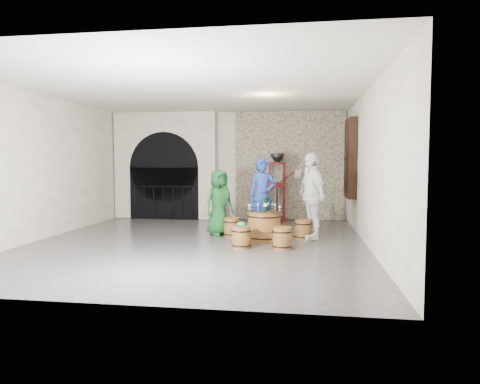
# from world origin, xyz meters

# --- Properties ---
(ground) EXTENTS (8.00, 8.00, 0.00)m
(ground) POSITION_xyz_m (0.00, 0.00, 0.00)
(ground) COLOR #2F2F32
(ground) RESTS_ON ground
(wall_back) EXTENTS (8.00, 0.00, 8.00)m
(wall_back) POSITION_xyz_m (0.00, 4.00, 1.60)
(wall_back) COLOR beige
(wall_back) RESTS_ON ground
(wall_front) EXTENTS (8.00, 0.00, 8.00)m
(wall_front) POSITION_xyz_m (0.00, -4.00, 1.60)
(wall_front) COLOR beige
(wall_front) RESTS_ON ground
(wall_left) EXTENTS (0.00, 8.00, 8.00)m
(wall_left) POSITION_xyz_m (-3.50, 0.00, 1.60)
(wall_left) COLOR beige
(wall_left) RESTS_ON ground
(wall_right) EXTENTS (0.00, 8.00, 8.00)m
(wall_right) POSITION_xyz_m (3.50, 0.00, 1.60)
(wall_right) COLOR beige
(wall_right) RESTS_ON ground
(ceiling) EXTENTS (8.00, 8.00, 0.00)m
(ceiling) POSITION_xyz_m (0.00, 0.00, 3.20)
(ceiling) COLOR beige
(ceiling) RESTS_ON wall_back
(stone_facing_panel) EXTENTS (3.20, 0.12, 3.18)m
(stone_facing_panel) POSITION_xyz_m (1.80, 3.94, 1.60)
(stone_facing_panel) COLOR tan
(stone_facing_panel) RESTS_ON ground
(arched_opening) EXTENTS (3.10, 0.60, 3.19)m
(arched_opening) POSITION_xyz_m (-1.90, 3.74, 1.58)
(arched_opening) COLOR beige
(arched_opening) RESTS_ON ground
(shuttered_window) EXTENTS (0.23, 1.10, 2.00)m
(shuttered_window) POSITION_xyz_m (3.38, 2.40, 1.80)
(shuttered_window) COLOR black
(shuttered_window) RESTS_ON wall_right
(barrel_table) EXTENTS (0.90, 0.90, 0.70)m
(barrel_table) POSITION_xyz_m (1.38, 0.37, 0.35)
(barrel_table) COLOR brown
(barrel_table) RESTS_ON ground
(barrel_stool_left) EXTENTS (0.40, 0.40, 0.44)m
(barrel_stool_left) POSITION_xyz_m (0.60, 0.82, 0.22)
(barrel_stool_left) COLOR brown
(barrel_stool_left) RESTS_ON ground
(barrel_stool_far) EXTENTS (0.40, 0.40, 0.44)m
(barrel_stool_far) POSITION_xyz_m (1.27, 1.27, 0.22)
(barrel_stool_far) COLOR brown
(barrel_stool_far) RESTS_ON ground
(barrel_stool_right) EXTENTS (0.40, 0.40, 0.44)m
(barrel_stool_right) POSITION_xyz_m (2.21, 0.73, 0.22)
(barrel_stool_right) COLOR brown
(barrel_stool_right) RESTS_ON ground
(barrel_stool_near_right) EXTENTS (0.40, 0.40, 0.44)m
(barrel_stool_near_right) POSITION_xyz_m (1.81, -0.43, 0.22)
(barrel_stool_near_right) COLOR brown
(barrel_stool_near_right) RESTS_ON ground
(barrel_stool_near_left) EXTENTS (0.40, 0.40, 0.44)m
(barrel_stool_near_left) POSITION_xyz_m (1.00, -0.45, 0.22)
(barrel_stool_near_left) COLOR brown
(barrel_stool_near_left) RESTS_ON ground
(green_cap) EXTENTS (0.23, 0.18, 0.10)m
(green_cap) POSITION_xyz_m (1.00, -0.45, 0.48)
(green_cap) COLOR #0B814F
(green_cap) RESTS_ON barrel_stool_near_left
(person_green) EXTENTS (0.87, 0.88, 1.53)m
(person_green) POSITION_xyz_m (0.26, 1.02, 0.76)
(person_green) COLOR #13441C
(person_green) RESTS_ON ground
(person_blue) EXTENTS (0.73, 0.56, 1.80)m
(person_blue) POSITION_xyz_m (1.22, 1.61, 0.90)
(person_blue) COLOR navy
(person_blue) RESTS_ON ground
(person_white) EXTENTS (0.87, 1.22, 1.92)m
(person_white) POSITION_xyz_m (2.39, 0.80, 0.96)
(person_white) COLOR white
(person_white) RESTS_ON ground
(wine_bottle_left) EXTENTS (0.08, 0.08, 0.32)m
(wine_bottle_left) POSITION_xyz_m (1.40, 0.45, 0.83)
(wine_bottle_left) COLOR black
(wine_bottle_left) RESTS_ON barrel_table
(wine_bottle_center) EXTENTS (0.08, 0.08, 0.32)m
(wine_bottle_center) POSITION_xyz_m (1.42, 0.26, 0.83)
(wine_bottle_center) COLOR black
(wine_bottle_center) RESTS_ON barrel_table
(wine_bottle_right) EXTENTS (0.08, 0.08, 0.32)m
(wine_bottle_right) POSITION_xyz_m (1.43, 0.56, 0.83)
(wine_bottle_right) COLOR black
(wine_bottle_right) RESTS_ON barrel_table
(tasting_glass_a) EXTENTS (0.05, 0.05, 0.10)m
(tasting_glass_a) POSITION_xyz_m (1.05, 0.33, 0.75)
(tasting_glass_a) COLOR #CC6D27
(tasting_glass_a) RESTS_ON barrel_table
(tasting_glass_b) EXTENTS (0.05, 0.05, 0.10)m
(tasting_glass_b) POSITION_xyz_m (1.60, 0.51, 0.75)
(tasting_glass_b) COLOR #CC6D27
(tasting_glass_b) RESTS_ON barrel_table
(tasting_glass_c) EXTENTS (0.05, 0.05, 0.10)m
(tasting_glass_c) POSITION_xyz_m (1.23, 0.54, 0.75)
(tasting_glass_c) COLOR #CC6D27
(tasting_glass_c) RESTS_ON barrel_table
(tasting_glass_d) EXTENTS (0.05, 0.05, 0.10)m
(tasting_glass_d) POSITION_xyz_m (1.53, 0.67, 0.75)
(tasting_glass_d) COLOR #CC6D27
(tasting_glass_d) RESTS_ON barrel_table
(tasting_glass_e) EXTENTS (0.05, 0.05, 0.10)m
(tasting_glass_e) POSITION_xyz_m (1.72, 0.14, 0.75)
(tasting_glass_e) COLOR #CC6D27
(tasting_glass_e) RESTS_ON barrel_table
(tasting_glass_f) EXTENTS (0.05, 0.05, 0.10)m
(tasting_glass_f) POSITION_xyz_m (1.08, 0.39, 0.75)
(tasting_glass_f) COLOR #CC6D27
(tasting_glass_f) RESTS_ON barrel_table
(side_barrel) EXTENTS (0.43, 0.43, 0.58)m
(side_barrel) POSITION_xyz_m (-0.20, 3.33, 0.29)
(side_barrel) COLOR brown
(side_barrel) RESTS_ON ground
(corking_press) EXTENTS (0.81, 0.46, 1.95)m
(corking_press) POSITION_xyz_m (1.46, 3.57, 1.14)
(corking_press) COLOR #4E0D11
(corking_press) RESTS_ON ground
(control_box) EXTENTS (0.18, 0.10, 0.22)m
(control_box) POSITION_xyz_m (2.05, 3.86, 1.35)
(control_box) COLOR silver
(control_box) RESTS_ON wall_back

